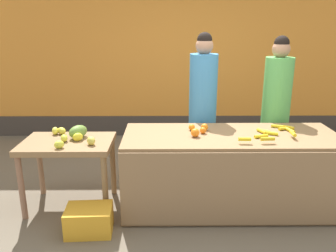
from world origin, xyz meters
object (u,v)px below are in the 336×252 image
Objects in this scene: vendor_woman_green_shirt at (275,111)px; produce_sack at (142,156)px; vendor_woman_blue_shirt at (203,109)px; produce_crate at (89,220)px.

vendor_woman_green_shirt reaches higher than produce_sack.
produce_sack is (-0.78, 0.18, -0.70)m from vendor_woman_blue_shirt.
vendor_woman_green_shirt is 2.55m from produce_crate.
produce_crate is (-2.11, -1.18, -0.79)m from vendor_woman_green_shirt.
produce_sack is at bearing 72.98° from produce_crate.
vendor_woman_blue_shirt reaches higher than produce_sack.
produce_sack reaches higher than produce_crate.
vendor_woman_green_shirt reaches higher than produce_crate.
produce_crate is at bearing -150.72° from vendor_woman_green_shirt.
produce_crate is 1.45m from produce_sack.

